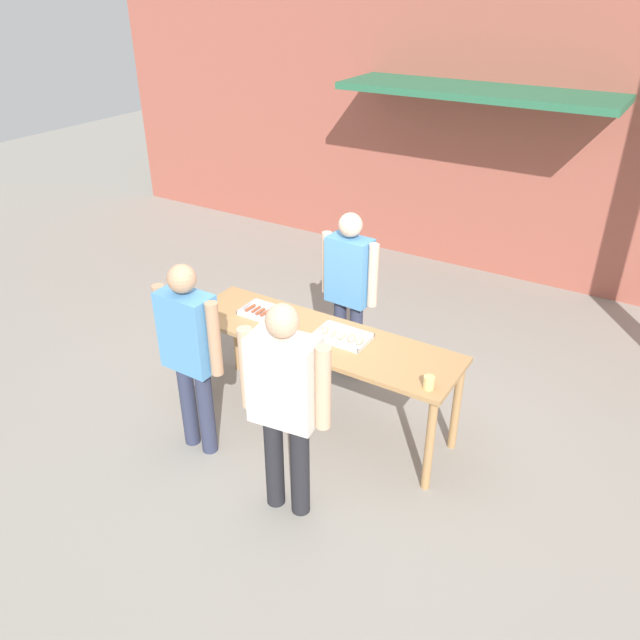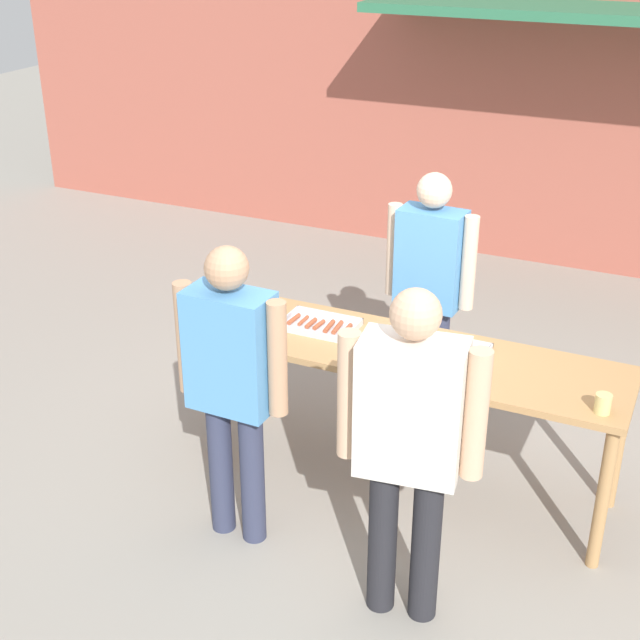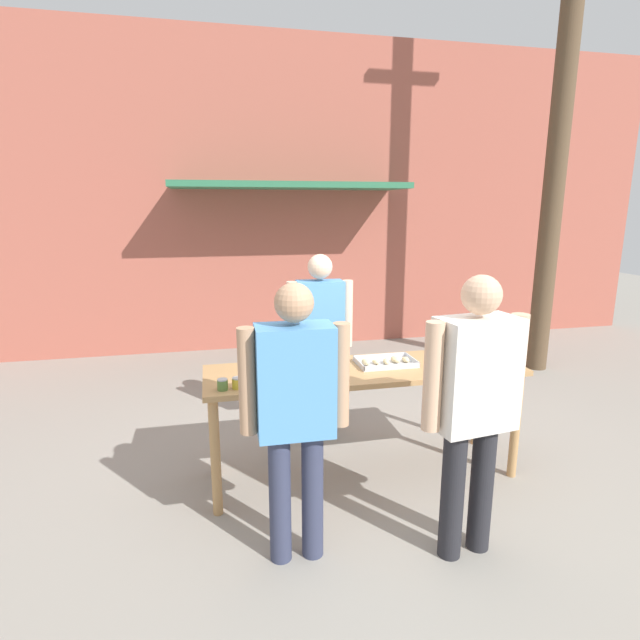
% 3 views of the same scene
% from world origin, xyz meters
% --- Properties ---
extents(ground_plane, '(24.00, 24.00, 0.00)m').
position_xyz_m(ground_plane, '(0.00, 0.00, 0.00)').
color(ground_plane, gray).
extents(building_facade_back, '(12.00, 1.11, 4.50)m').
position_xyz_m(building_facade_back, '(0.00, 3.98, 2.26)').
color(building_facade_back, '#A85647').
rests_on(building_facade_back, ground).
extents(serving_table, '(2.46, 0.71, 0.91)m').
position_xyz_m(serving_table, '(0.00, 0.00, 0.80)').
color(serving_table, tan).
rests_on(serving_table, ground).
extents(food_tray_sausages, '(0.44, 0.29, 0.04)m').
position_xyz_m(food_tray_sausages, '(-0.60, 0.05, 0.92)').
color(food_tray_sausages, silver).
rests_on(food_tray_sausages, serving_table).
extents(food_tray_buns, '(0.46, 0.30, 0.06)m').
position_xyz_m(food_tray_buns, '(0.19, 0.05, 0.92)').
color(food_tray_buns, silver).
rests_on(food_tray_buns, serving_table).
extents(condiment_jar_mustard, '(0.07, 0.07, 0.08)m').
position_xyz_m(condiment_jar_mustard, '(-1.09, -0.24, 0.94)').
color(condiment_jar_mustard, '#567A38').
rests_on(condiment_jar_mustard, serving_table).
extents(condiment_jar_ketchup, '(0.07, 0.07, 0.08)m').
position_xyz_m(condiment_jar_ketchup, '(-0.99, -0.23, 0.94)').
color(condiment_jar_ketchup, gold).
rests_on(condiment_jar_ketchup, serving_table).
extents(beer_cup, '(0.08, 0.08, 0.10)m').
position_xyz_m(beer_cup, '(1.09, -0.23, 0.96)').
color(beer_cup, '#DBC67A').
rests_on(beer_cup, serving_table).
extents(person_server_behind_table, '(0.61, 0.25, 1.71)m').
position_xyz_m(person_server_behind_table, '(-0.18, 0.81, 1.02)').
color(person_server_behind_table, '#333851').
rests_on(person_server_behind_table, ground).
extents(person_customer_holding_hotdog, '(0.64, 0.25, 1.72)m').
position_xyz_m(person_customer_holding_hotdog, '(-0.70, -0.84, 1.02)').
color(person_customer_holding_hotdog, '#333851').
rests_on(person_customer_holding_hotdog, ground).
extents(person_customer_with_cup, '(0.68, 0.32, 1.76)m').
position_xyz_m(person_customer_with_cup, '(0.34, -1.02, 1.04)').
color(person_customer_with_cup, '#232328').
rests_on(person_customer_with_cup, ground).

